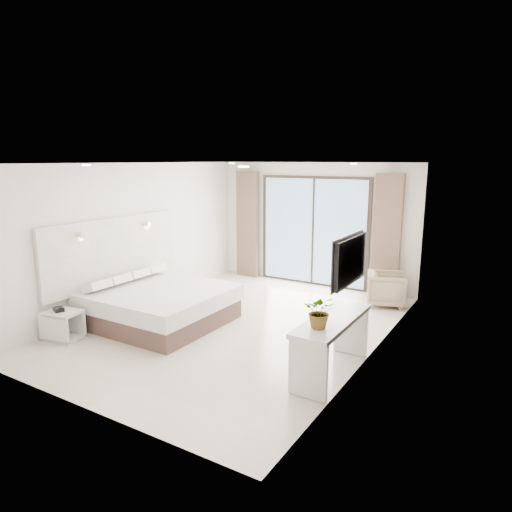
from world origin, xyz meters
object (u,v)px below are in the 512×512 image
object	(u,v)px
bed	(159,305)
nightstand	(64,325)
console_desk	(332,333)
armchair	(387,287)

from	to	relation	value
bed	nightstand	xyz separation A→B (m)	(-0.73, -1.34, -0.08)
bed	nightstand	world-z (taller)	bed
bed	console_desk	bearing A→B (deg)	-4.92
console_desk	armchair	world-z (taller)	console_desk
nightstand	console_desk	xyz separation A→B (m)	(4.01, 1.06, 0.33)
nightstand	armchair	xyz separation A→B (m)	(3.82, 4.32, 0.12)
console_desk	bed	bearing A→B (deg)	175.08
console_desk	nightstand	bearing A→B (deg)	-165.16
bed	console_desk	xyz separation A→B (m)	(3.27, -0.28, 0.25)
console_desk	armchair	distance (m)	3.27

